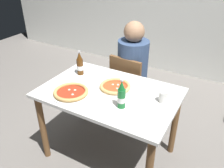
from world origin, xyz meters
TOP-DOWN VIEW (x-y plane):
  - ground_plane at (0.00, 0.00)m, footprint 8.00×8.00m
  - dining_table_main at (0.00, 0.00)m, footprint 1.20×0.80m
  - chair_behind_table at (-0.09, 0.61)m, footprint 0.43×0.43m
  - diner_seated at (-0.08, 0.66)m, footprint 0.34×0.34m
  - pizza_margherita_near at (0.02, 0.06)m, footprint 0.30×0.30m
  - pizza_marinara_far at (-0.26, -0.21)m, footprint 0.33×0.33m
  - beer_bottle_left at (-0.42, 0.15)m, footprint 0.07×0.07m
  - beer_bottle_center at (0.20, -0.16)m, footprint 0.07×0.07m
  - napkin_with_cutlery at (-0.22, 0.21)m, footprint 0.22×0.22m
  - paper_cup at (0.46, 0.08)m, footprint 0.07×0.07m

SIDE VIEW (x-z plane):
  - ground_plane at x=0.00m, z-range 0.00..0.00m
  - chair_behind_table at x=-0.09m, z-range 0.06..0.91m
  - diner_seated at x=-0.08m, z-range -0.02..1.19m
  - dining_table_main at x=0.00m, z-range 0.26..1.01m
  - napkin_with_cutlery at x=-0.22m, z-range 0.75..0.76m
  - pizza_marinara_far at x=-0.26m, z-range 0.75..0.79m
  - pizza_margherita_near at x=0.02m, z-range 0.75..0.79m
  - paper_cup at x=0.46m, z-range 0.75..0.84m
  - beer_bottle_left at x=-0.42m, z-range 0.73..0.98m
  - beer_bottle_center at x=0.20m, z-range 0.73..0.98m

